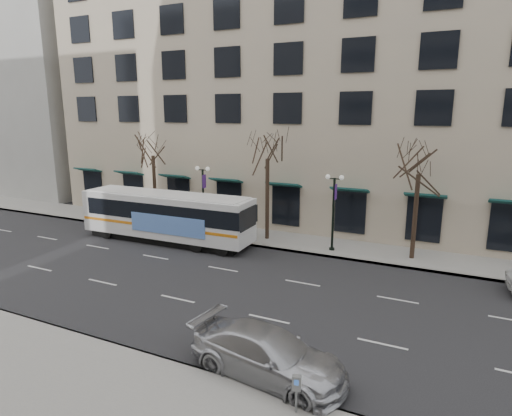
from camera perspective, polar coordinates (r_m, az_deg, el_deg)
The scene contains 12 objects.
ground at distance 23.99m, azimuth -7.18°, elevation -9.85°, with size 160.00×160.00×0.00m, color black.
sidewalk_far at distance 29.91m, azimuth 10.47°, elevation -5.20°, with size 80.00×4.00×0.15m, color gray.
building_hotel at distance 42.12m, azimuth 5.98°, elevation 16.51°, with size 40.00×20.00×24.00m, color #BFAE92.
building_far_upblock at distance 64.01m, azimuth -27.38°, elevation 15.68°, with size 28.00×20.00×28.00m, color #999993.
tree_far_left at distance 35.27m, azimuth -13.65°, elevation 8.35°, with size 3.60×3.60×8.34m.
tree_far_mid at distance 30.03m, azimuth 1.55°, elevation 8.39°, with size 3.60×3.60×8.55m.
tree_far_right at distance 27.62m, azimuth 21.01°, elevation 6.18°, with size 3.60×3.60×8.06m.
lamp_post_left at distance 32.37m, azimuth -7.04°, elevation 1.54°, with size 1.22×0.45×5.21m.
lamp_post_right at distance 28.41m, azimuth 10.30°, elevation -0.15°, with size 1.22×0.45×5.21m.
city_bus at distance 31.19m, azimuth -11.75°, elevation -0.97°, with size 13.07×3.10×3.53m.
silver_car at distance 15.88m, azimuth 1.60°, elevation -18.87°, with size 2.38×5.85×1.70m, color #B5B6BD.
pay_station at distance 14.07m, azimuth 5.43°, elevation -22.55°, with size 0.30×0.23×1.25m.
Camera 1 is at (12.06, -18.61, 9.17)m, focal length 30.00 mm.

